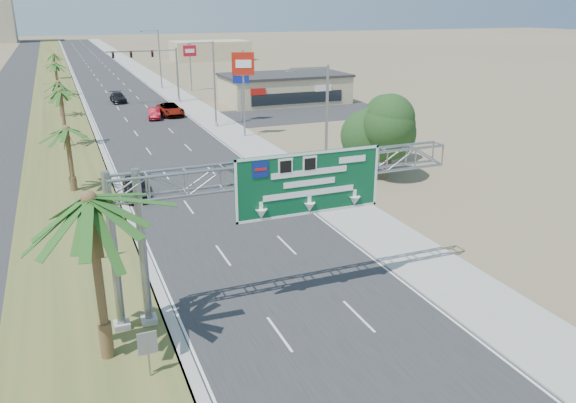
# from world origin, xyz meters

# --- Properties ---
(road) EXTENTS (12.00, 300.00, 0.02)m
(road) POSITION_xyz_m (0.00, 110.00, 0.01)
(road) COLOR #28282B
(road) RESTS_ON ground
(sidewalk_right) EXTENTS (4.00, 300.00, 0.10)m
(sidewalk_right) POSITION_xyz_m (8.50, 110.00, 0.05)
(sidewalk_right) COLOR #9E9B93
(sidewalk_right) RESTS_ON ground
(median_grass) EXTENTS (7.00, 300.00, 0.12)m
(median_grass) POSITION_xyz_m (-10.00, 110.00, 0.06)
(median_grass) COLOR #4D5425
(median_grass) RESTS_ON ground
(opposing_road) EXTENTS (8.00, 300.00, 0.02)m
(opposing_road) POSITION_xyz_m (-17.00, 110.00, 0.01)
(opposing_road) COLOR #28282B
(opposing_road) RESTS_ON ground
(sign_gantry) EXTENTS (16.75, 1.24, 7.50)m
(sign_gantry) POSITION_xyz_m (-1.06, 9.93, 6.06)
(sign_gantry) COLOR gray
(sign_gantry) RESTS_ON ground
(palm_near) EXTENTS (5.70, 5.70, 8.35)m
(palm_near) POSITION_xyz_m (-9.20, 8.00, 6.93)
(palm_near) COLOR brown
(palm_near) RESTS_ON ground
(palm_row_b) EXTENTS (3.99, 3.99, 5.95)m
(palm_row_b) POSITION_xyz_m (-9.50, 32.00, 4.90)
(palm_row_b) COLOR brown
(palm_row_b) RESTS_ON ground
(palm_row_c) EXTENTS (3.99, 3.99, 6.75)m
(palm_row_c) POSITION_xyz_m (-9.50, 48.00, 5.66)
(palm_row_c) COLOR brown
(palm_row_c) RESTS_ON ground
(palm_row_d) EXTENTS (3.99, 3.99, 5.45)m
(palm_row_d) POSITION_xyz_m (-9.50, 66.00, 4.42)
(palm_row_d) COLOR brown
(palm_row_d) RESTS_ON ground
(palm_row_e) EXTENTS (3.99, 3.99, 6.15)m
(palm_row_e) POSITION_xyz_m (-9.50, 85.00, 5.09)
(palm_row_e) COLOR brown
(palm_row_e) RESTS_ON ground
(palm_row_f) EXTENTS (3.99, 3.99, 5.75)m
(palm_row_f) POSITION_xyz_m (-9.50, 110.00, 4.71)
(palm_row_f) COLOR brown
(palm_row_f) RESTS_ON ground
(streetlight_near) EXTENTS (3.27, 0.44, 10.00)m
(streetlight_near) POSITION_xyz_m (7.30, 22.00, 4.69)
(streetlight_near) COLOR gray
(streetlight_near) RESTS_ON ground
(streetlight_mid) EXTENTS (3.27, 0.44, 10.00)m
(streetlight_mid) POSITION_xyz_m (7.30, 52.00, 4.69)
(streetlight_mid) COLOR gray
(streetlight_mid) RESTS_ON ground
(streetlight_far) EXTENTS (3.27, 0.44, 10.00)m
(streetlight_far) POSITION_xyz_m (7.30, 88.00, 4.69)
(streetlight_far) COLOR gray
(streetlight_far) RESTS_ON ground
(signal_mast) EXTENTS (10.28, 0.71, 8.00)m
(signal_mast) POSITION_xyz_m (5.17, 71.97, 4.85)
(signal_mast) COLOR gray
(signal_mast) RESTS_ON ground
(store_building) EXTENTS (18.00, 10.00, 4.00)m
(store_building) POSITION_xyz_m (22.00, 66.00, 2.00)
(store_building) COLOR tan
(store_building) RESTS_ON ground
(oak_near) EXTENTS (4.50, 4.50, 6.80)m
(oak_near) POSITION_xyz_m (15.00, 26.00, 4.53)
(oak_near) COLOR brown
(oak_near) RESTS_ON ground
(oak_far) EXTENTS (3.50, 3.50, 5.60)m
(oak_far) POSITION_xyz_m (18.00, 30.00, 3.82)
(oak_far) COLOR brown
(oak_far) RESTS_ON ground
(median_signback_a) EXTENTS (0.75, 0.08, 2.08)m
(median_signback_a) POSITION_xyz_m (-7.80, 6.00, 1.45)
(median_signback_a) COLOR gray
(median_signback_a) RESTS_ON ground
(median_signback_b) EXTENTS (0.75, 0.08, 2.08)m
(median_signback_b) POSITION_xyz_m (-8.50, 18.00, 1.45)
(median_signback_b) COLOR gray
(median_signback_b) RESTS_ON ground
(building_distant_right) EXTENTS (20.00, 12.00, 5.00)m
(building_distant_right) POSITION_xyz_m (30.00, 140.00, 2.50)
(building_distant_right) COLOR tan
(building_distant_right) RESTS_ON ground
(car_left_lane) EXTENTS (2.39, 4.91, 1.61)m
(car_left_lane) POSITION_xyz_m (-5.17, 28.86, 0.81)
(car_left_lane) COLOR black
(car_left_lane) RESTS_ON ground
(car_mid_lane) EXTENTS (2.09, 4.51, 1.43)m
(car_mid_lane) POSITION_xyz_m (1.50, 60.22, 0.72)
(car_mid_lane) COLOR maroon
(car_mid_lane) RESTS_ON ground
(car_right_lane) EXTENTS (2.99, 6.05, 1.65)m
(car_right_lane) POSITION_xyz_m (3.88, 61.61, 0.83)
(car_right_lane) COLOR gray
(car_right_lane) RESTS_ON ground
(car_far) EXTENTS (2.18, 5.09, 1.46)m
(car_far) POSITION_xyz_m (-1.35, 75.50, 0.73)
(car_far) COLOR black
(car_far) RESTS_ON ground
(pole_sign_red_near) EXTENTS (2.37, 1.06, 9.37)m
(pole_sign_red_near) POSITION_xyz_m (9.00, 45.57, 7.40)
(pole_sign_red_near) COLOR gray
(pole_sign_red_near) RESTS_ON ground
(pole_sign_blue) EXTENTS (1.97, 1.01, 7.99)m
(pole_sign_blue) POSITION_xyz_m (11.41, 54.05, 5.95)
(pole_sign_blue) COLOR gray
(pole_sign_blue) RESTS_ON ground
(pole_sign_red_far) EXTENTS (2.20, 0.35, 7.79)m
(pole_sign_red_far) POSITION_xyz_m (11.83, 83.63, 6.12)
(pole_sign_red_far) COLOR gray
(pole_sign_red_far) RESTS_ON ground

